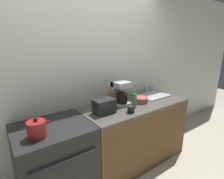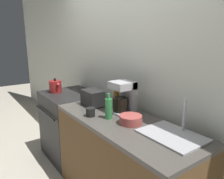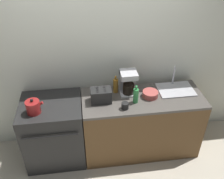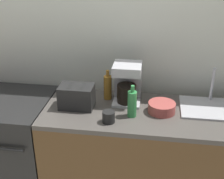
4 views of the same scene
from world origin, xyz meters
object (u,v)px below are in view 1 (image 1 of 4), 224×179
Objects in this scene: toaster at (104,106)px; bottle_amber at (110,98)px; bowl at (141,100)px; cup_black at (131,109)px; stove at (55,163)px; coffee_maker at (120,92)px; kettle at (37,129)px; bottle_green at (134,100)px.

toaster is 1.06× the size of bottle_amber.
bottle_amber reaches higher than toaster.
cup_black is at bearing -151.67° from bowl.
stove is 3.58× the size of toaster.
bowl is at bearing -26.85° from coffee_maker.
toaster is 0.33m from cup_black.
toaster reaches higher than bowl.
kettle reaches higher than cup_black.
coffee_maker is 0.24m from bottle_green.
bottle_amber is at bearing 10.28° from stove.
toaster is 0.40m from coffee_maker.
toaster is at bearing -178.96° from bowl.
cup_black is (0.06, -0.36, -0.06)m from bottle_amber.
toaster reaches higher than cup_black.
coffee_maker is (0.37, 0.15, 0.07)m from toaster.
bowl is at bearing 1.04° from toaster.
bottle_green is at bearing -75.58° from coffee_maker.
bottle_amber is at bearing 130.66° from bottle_green.
coffee_maker reaches higher than bottle_green.
bottle_amber is at bearing 159.26° from bowl.
toaster is at bearing 169.61° from bottle_green.
kettle is 1.45m from bowl.
coffee_maker is 0.37m from cup_black.
stove is at bearing 38.15° from kettle.
coffee_maker reaches higher than bottle_amber.
coffee_maker is at bearing 7.29° from stove.
toaster is (0.81, 0.11, 0.01)m from kettle.
coffee_maker is (1.17, 0.26, 0.08)m from kettle.
bowl is (0.27, -0.14, -0.13)m from coffee_maker.
kettle reaches higher than stove.
bottle_amber is 0.37m from cup_black.
toaster reaches higher than stove.
bottle_amber is (-0.16, 0.03, -0.06)m from coffee_maker.
toaster is at bearing -140.25° from bottle_amber.
bottle_amber is 1.00× the size of bottle_green.
kettle is 1.23m from bottle_green.
stove is at bearing 174.78° from bottle_green.
bottle_green is (0.06, -0.23, -0.06)m from coffee_maker.
coffee_maker reaches higher than toaster.
coffee_maker reaches higher than cup_black.
cup_black is at bearing -105.84° from coffee_maker.
cup_black is at bearing -12.62° from stove.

